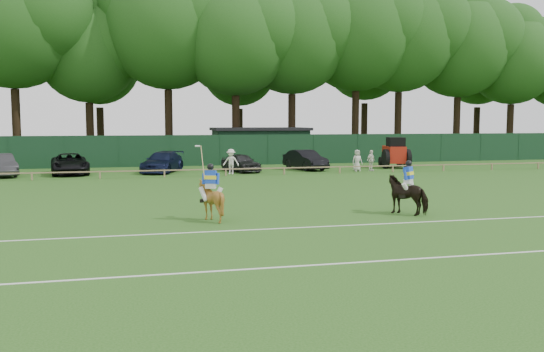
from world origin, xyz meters
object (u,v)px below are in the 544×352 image
object	(u,v)px
estate_black	(305,160)
spectator_mid	(371,160)
sedan_grey	(0,165)
hatch_grey	(241,163)
spectator_right	(357,160)
sedan_navy	(162,162)
horse_chestnut	(211,200)
spectator_left	(231,162)
suv_black	(70,164)
utility_shed	(260,145)
tractor	(395,153)
horse_dark	(408,195)

from	to	relation	value
estate_black	spectator_mid	world-z (taller)	spectator_mid
sedan_grey	hatch_grey	xyz separation A→B (m)	(15.97, -0.43, -0.08)
hatch_grey	spectator_right	size ratio (longest dim) A/B	2.50
sedan_navy	spectator_right	distance (m)	13.94
horse_chestnut	spectator_left	bearing A→B (deg)	-82.21
suv_black	estate_black	xyz separation A→B (m)	(16.70, -0.18, 0.02)
utility_shed	tractor	world-z (taller)	utility_shed
horse_dark	horse_chestnut	distance (m)	7.70
spectator_left	spectator_mid	distance (m)	10.31
horse_chestnut	hatch_grey	size ratio (longest dim) A/B	0.38
estate_black	spectator_left	size ratio (longest dim) A/B	2.59
horse_dark	horse_chestnut	world-z (taller)	horse_dark
sedan_grey	utility_shed	size ratio (longest dim) A/B	0.53
sedan_navy	spectator_mid	world-z (taller)	spectator_mid
spectator_mid	spectator_right	bearing A→B (deg)	148.19
spectator_right	utility_shed	world-z (taller)	utility_shed
tractor	spectator_left	bearing A→B (deg)	-160.78
sedan_grey	spectator_mid	distance (m)	25.37
sedan_navy	horse_chestnut	bearing A→B (deg)	-67.37
hatch_grey	spectator_left	distance (m)	1.84
horse_chestnut	estate_black	world-z (taller)	horse_chestnut
spectator_left	spectator_mid	bearing A→B (deg)	17.90
horse_dark	spectator_mid	world-z (taller)	spectator_mid
utility_shed	tractor	xyz separation A→B (m)	(8.73, -8.65, -0.42)
spectator_left	horse_chestnut	bearing A→B (deg)	-84.34
horse_dark	hatch_grey	size ratio (longest dim) A/B	0.46
spectator_left	spectator_right	world-z (taller)	spectator_left
tractor	hatch_grey	bearing A→B (deg)	-167.21
horse_chestnut	sedan_grey	distance (m)	22.90
sedan_grey	spectator_right	distance (m)	24.31
spectator_left	suv_black	bearing A→B (deg)	-175.30
suv_black	estate_black	world-z (taller)	estate_black
estate_black	spectator_mid	size ratio (longest dim) A/B	2.91
spectator_left	spectator_right	xyz separation A→B (m)	(9.24, 0.07, -0.08)
hatch_grey	tractor	distance (m)	12.22
hatch_grey	utility_shed	world-z (taller)	utility_shed
horse_chestnut	spectator_mid	world-z (taller)	spectator_mid
sedan_grey	spectator_mid	world-z (taller)	spectator_mid
horse_dark	spectator_left	world-z (taller)	spectator_left
suv_black	spectator_left	size ratio (longest dim) A/B	2.99
horse_chestnut	sedan_navy	size ratio (longest dim) A/B	0.30
sedan_grey	tractor	distance (m)	28.17
estate_black	spectator_left	xyz separation A→B (m)	(-6.00, -2.27, 0.13)
horse_dark	sedan_grey	distance (m)	27.73
sedan_navy	utility_shed	world-z (taller)	utility_shed
estate_black	tractor	size ratio (longest dim) A/B	1.43
horse_chestnut	sedan_navy	distance (m)	20.52
estate_black	utility_shed	size ratio (longest dim) A/B	0.53
estate_black	sedan_navy	bearing A→B (deg)	165.42
horse_dark	sedan_navy	size ratio (longest dim) A/B	0.36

